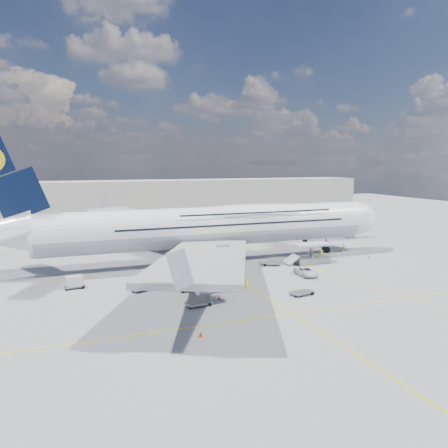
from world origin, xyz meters
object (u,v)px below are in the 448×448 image
object	(u,v)px
airliner	(213,226)
dolly_row_c	(190,288)
cone_wing_left_outer	(138,240)
cone_wing_left_inner	(174,243)
crew_wing	(217,278)
service_van	(306,272)
crew_tug	(246,284)
baggage_tug	(167,280)
crew_loader	(318,259)
dolly_nose_far	(302,292)
cone_nose	(369,256)
dolly_back	(142,288)
dolly_row_a	(74,282)
crew_nose	(343,248)
catering_truck_outer	(104,235)
cone_wing_right_inner	(219,297)
dolly_nose_near	(270,263)
crew_van	(322,255)
dolly_row_b	(199,303)
jet_bridge	(318,213)
cone_wing_right_outer	(201,334)
cargo_loader	(310,256)
catering_truck_inner	(144,235)

from	to	relation	value
airliner	dolly_row_c	size ratio (longest dim) A/B	23.22
cone_wing_left_outer	cone_wing_left_inner	bearing A→B (deg)	-46.12
cone_wing_left_inner	crew_wing	bearing A→B (deg)	-92.93
service_van	crew_tug	size ratio (longest dim) A/B	3.03
airliner	baggage_tug	size ratio (longest dim) A/B	30.66
service_van	crew_loader	world-z (taller)	crew_loader
dolly_row_c	crew_loader	world-z (taller)	crew_loader
dolly_nose_far	service_van	bearing A→B (deg)	43.39
dolly_nose_far	cone_nose	xyz separation A→B (m)	(25.01, 16.52, -0.11)
baggage_tug	crew_wing	world-z (taller)	crew_wing
dolly_back	cone_wing_left_inner	distance (m)	36.13
dolly_back	crew_wing	distance (m)	11.61
dolly_row_a	cone_wing_left_outer	size ratio (longest dim) A/B	5.30
baggage_tug	crew_wing	distance (m)	7.60
dolly_row_a	crew_nose	bearing A→B (deg)	0.49
dolly_back	catering_truck_outer	xyz separation A→B (m)	(-1.04, 42.58, 1.34)
dolly_row_a	crew_nose	world-z (taller)	dolly_row_a
dolly_row_c	dolly_nose_far	world-z (taller)	same
dolly_nose_far	cone_wing_left_outer	xyz separation A→B (m)	(-14.32, 50.80, -0.09)
dolly_back	baggage_tug	world-z (taller)	baggage_tug
cone_wing_right_inner	airliner	bearing A→B (deg)	72.72
dolly_nose_near	crew_nose	bearing A→B (deg)	39.63
crew_nose	crew_wing	distance (m)	35.17
crew_van	dolly_row_b	bearing A→B (deg)	73.68
service_van	crew_tug	xyz separation A→B (m)	(-12.46, -3.81, 0.13)
airliner	catering_truck_outer	world-z (taller)	airliner
jet_bridge	cone_wing_right_outer	size ratio (longest dim) A/B	29.90
dolly_row_a	service_van	world-z (taller)	dolly_row_a
dolly_row_c	baggage_tug	size ratio (longest dim) A/B	1.32
cone_wing_left_inner	crew_loader	bearing A→B (deg)	-53.41
dolly_row_c	cone_wing_right_outer	world-z (taller)	cone_wing_right_outer
crew_nose	cone_wing_left_outer	size ratio (longest dim) A/B	2.98
airliner	cargo_loader	world-z (taller)	airliner
dolly_nose_far	catering_truck_inner	xyz separation A→B (m)	(-13.37, 47.61, 1.66)
cone_wing_right_inner	cone_nose	bearing A→B (deg)	21.32
baggage_tug	crew_nose	size ratio (longest dim) A/B	1.44
dolly_row_a	cone_wing_right_inner	xyz separation A→B (m)	(18.27, -12.46, -0.74)
crew_van	cone_wing_right_outer	size ratio (longest dim) A/B	2.72
dolly_row_a	dolly_nose_far	xyz separation A→B (m)	(29.78, -14.72, -0.64)
dolly_row_b	dolly_back	world-z (taller)	dolly_row_b
dolly_row_b	cone_nose	world-z (taller)	cone_nose
crew_van	cone_nose	distance (m)	9.60
dolly_row_c	service_van	xyz separation A→B (m)	(20.21, 1.34, 0.34)
jet_bridge	crew_tug	bearing A→B (deg)	-136.40
airliner	service_van	distance (m)	19.43
dolly_nose_far	crew_tug	size ratio (longest dim) A/B	2.14
crew_wing	cone_wing_left_inner	distance (m)	33.62
catering_truck_inner	cone_wing_right_inner	world-z (taller)	catering_truck_inner
catering_truck_inner	dolly_nose_near	bearing A→B (deg)	-66.90
dolly_nose_far	crew_van	world-z (taller)	crew_van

